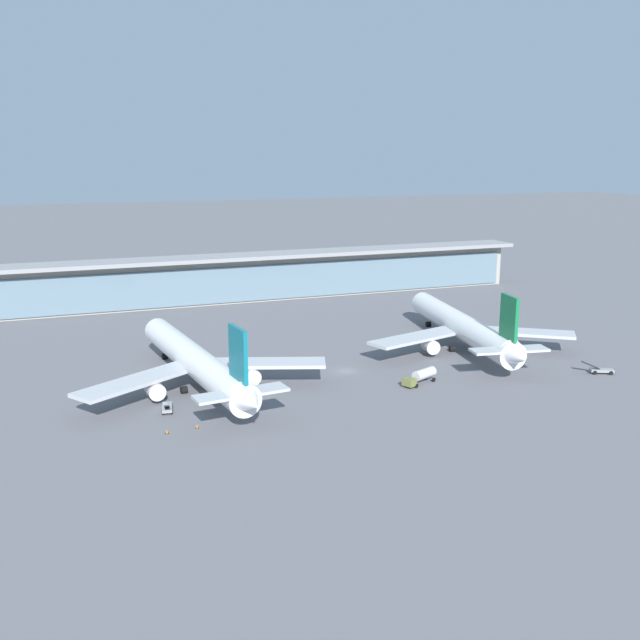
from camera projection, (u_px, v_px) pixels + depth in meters
ground_plane at (345, 371)px, 155.31m from camera, size 1200.00×1200.00×0.00m
airliner_left_stand at (196, 362)px, 142.54m from camera, size 50.96×66.64×17.74m
airliner_centre_stand at (463, 327)px, 171.67m from camera, size 50.49×66.38×17.74m
service_truck_near_nose_grey at (167, 407)px, 130.65m from camera, size 2.65×6.94×2.70m
service_truck_under_wing_olive at (421, 376)px, 146.47m from camera, size 8.81×5.37×2.95m
service_truck_mid_apron_grey at (601, 370)px, 153.39m from camera, size 6.72×4.15×2.70m
terminal_building at (244, 277)px, 228.41m from camera, size 194.07×12.80×15.20m
safety_cone_alpha at (197, 426)px, 122.93m from camera, size 0.62×0.62×0.70m
safety_cone_bravo at (167, 432)px, 120.52m from camera, size 0.62×0.62×0.70m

